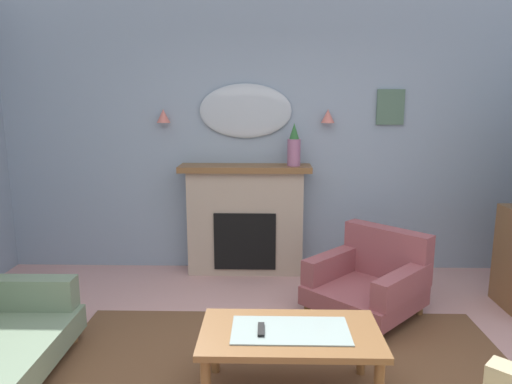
# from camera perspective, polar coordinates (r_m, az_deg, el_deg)

# --- Properties ---
(wall_back) EXTENTS (6.85, 0.10, 2.85)m
(wall_back) POSITION_cam_1_polar(r_m,az_deg,el_deg) (5.01, 2.74, 6.64)
(wall_back) COLOR #8C9EB2
(wall_back) RESTS_ON ground
(fireplace) EXTENTS (1.36, 0.36, 1.16)m
(fireplace) POSITION_cam_1_polar(r_m,az_deg,el_deg) (4.94, -1.31, -3.50)
(fireplace) COLOR tan
(fireplace) RESTS_ON ground
(mantel_vase_centre) EXTENTS (0.13, 0.13, 0.43)m
(mantel_vase_centre) POSITION_cam_1_polar(r_m,az_deg,el_deg) (4.77, 4.67, 5.47)
(mantel_vase_centre) COLOR #9E6084
(mantel_vase_centre) RESTS_ON fireplace
(wall_mirror) EXTENTS (0.96, 0.06, 0.56)m
(wall_mirror) POSITION_cam_1_polar(r_m,az_deg,el_deg) (4.92, -1.29, 9.88)
(wall_mirror) COLOR #B2BCC6
(wall_sconce_left) EXTENTS (0.14, 0.14, 0.14)m
(wall_sconce_left) POSITION_cam_1_polar(r_m,az_deg,el_deg) (4.98, -11.26, 9.11)
(wall_sconce_left) COLOR #D17066
(wall_sconce_right) EXTENTS (0.14, 0.14, 0.14)m
(wall_sconce_right) POSITION_cam_1_polar(r_m,az_deg,el_deg) (4.91, 8.78, 9.16)
(wall_sconce_right) COLOR #D17066
(framed_picture) EXTENTS (0.28, 0.03, 0.36)m
(framed_picture) POSITION_cam_1_polar(r_m,az_deg,el_deg) (5.09, 16.11, 9.94)
(framed_picture) COLOR #4C6B56
(coffee_table) EXTENTS (1.10, 0.60, 0.45)m
(coffee_table) POSITION_cam_1_polar(r_m,az_deg,el_deg) (2.99, 4.21, -17.52)
(coffee_table) COLOR brown
(coffee_table) RESTS_ON ground
(tv_remote) EXTENTS (0.04, 0.16, 0.02)m
(tv_remote) POSITION_cam_1_polar(r_m,az_deg,el_deg) (2.94, 0.62, -16.52)
(tv_remote) COLOR black
(tv_remote) RESTS_ON coffee_table
(armchair_beside_couch) EXTENTS (1.15, 1.15, 0.71)m
(armchair_beside_couch) POSITION_cam_1_polar(r_m,az_deg,el_deg) (4.22, 13.86, -10.23)
(armchair_beside_couch) COLOR #934C51
(armchair_beside_couch) RESTS_ON ground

